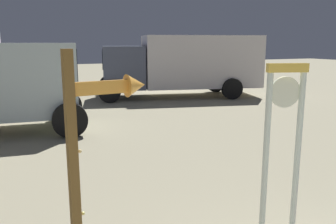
% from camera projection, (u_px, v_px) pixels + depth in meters
% --- Properties ---
extents(standing_clock, '(0.47, 0.21, 2.18)m').
position_uv_depth(standing_clock, '(283.00, 138.00, 4.03)').
color(standing_clock, silver).
rests_on(standing_clock, ground_plane).
extents(arrow_sign, '(0.91, 0.27, 2.35)m').
position_uv_depth(arrow_sign, '(98.00, 128.00, 3.70)').
color(arrow_sign, brown).
rests_on(arrow_sign, ground_plane).
extents(box_truck_far, '(7.50, 4.05, 2.71)m').
position_uv_depth(box_truck_far, '(185.00, 63.00, 15.59)').
color(box_truck_far, silver).
rests_on(box_truck_far, ground_plane).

